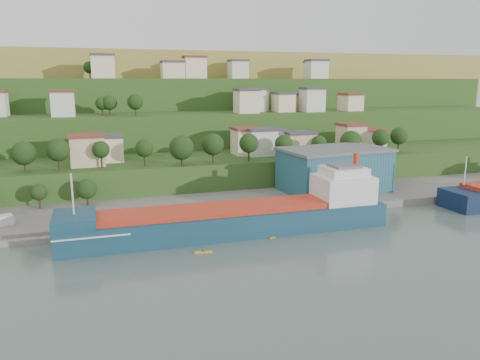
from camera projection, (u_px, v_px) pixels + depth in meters
name	position (u px, v px, depth m)	size (l,w,h in m)	color
ground	(267.00, 241.00, 101.67)	(500.00, 500.00, 0.00)	#4E5E57
quay	(298.00, 203.00, 133.69)	(220.00, 26.00, 4.00)	slate
pebble_beach	(6.00, 235.00, 105.86)	(40.00, 18.00, 2.40)	slate
hillside	(159.00, 143.00, 258.84)	(360.00, 210.84, 96.00)	#284719
cargo_ship_near	(240.00, 220.00, 106.91)	(74.80, 12.13, 19.22)	#133549
warehouse	(334.00, 169.00, 138.51)	(32.83, 22.16, 12.80)	#204F61
dinghy	(48.00, 227.00, 106.08)	(3.70, 1.39, 0.74)	silver
kayak_orange	(275.00, 236.00, 104.13)	(3.10, 1.65, 0.78)	orange
kayak_yellow	(204.00, 251.00, 94.94)	(3.68, 1.37, 0.91)	gold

